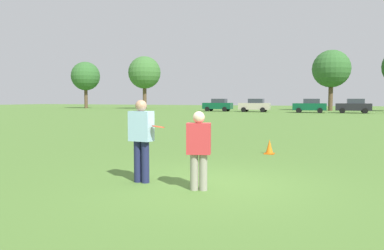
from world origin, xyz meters
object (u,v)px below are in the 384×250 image
player_defender (199,146)px  parked_car_mid_right (354,106)px  parked_car_near_left (218,105)px  parked_car_mid_left (255,105)px  player_thrower (141,136)px  parked_car_center (310,106)px  traffic_cone (269,147)px  frisbee (158,127)px

player_defender → parked_car_mid_right: parked_car_mid_right is taller
parked_car_near_left → parked_car_mid_left: (5.61, -0.89, 0.00)m
parked_car_mid_left → parked_car_mid_right: 12.60m
player_thrower → parked_car_mid_left: size_ratio=0.42×
parked_car_mid_left → parked_car_mid_right: bearing=1.5°
parked_car_mid_left → player_defender: bearing=-79.3°
parked_car_mid_left → parked_car_center: same height
parked_car_mid_right → player_defender: bearing=-95.4°
player_defender → traffic_cone: player_defender is taller
parked_car_mid_left → parked_car_mid_right: same height
parked_car_center → parked_car_mid_right: same height
parked_car_center → parked_car_mid_right: bearing=7.8°
frisbee → parked_car_mid_right: size_ratio=0.06×
parked_car_mid_left → parked_car_center: (7.35, -0.38, 0.00)m
player_thrower → parked_car_center: (0.40, 43.61, -0.09)m
frisbee → parked_car_center: parked_car_center is taller
parked_car_mid_right → frisbee: bearing=-96.7°
frisbee → traffic_cone: size_ratio=0.57×
player_defender → parked_car_near_left: parked_car_near_left is taller
player_defender → parked_car_mid_right: bearing=84.6°
player_defender → parked_car_near_left: 47.19m
frisbee → parked_car_center: (-0.01, 43.62, -0.30)m
parked_car_near_left → parked_car_mid_left: 5.68m
frisbee → parked_car_mid_right: bearing=83.3°
player_defender → parked_car_mid_right: (4.25, 44.52, 0.05)m
player_thrower → parked_car_mid_right: size_ratio=0.42×
player_thrower → parked_car_center: parked_car_center is taller
parked_car_near_left → frisbee: bearing=-73.9°
frisbee → traffic_cone: bearing=74.5°
frisbee → parked_car_mid_left: 44.61m
parked_car_near_left → player_thrower: bearing=-74.4°
parked_car_near_left → traffic_cone: bearing=-70.0°
player_defender → frisbee: (-0.99, 0.19, 0.35)m
parked_car_mid_left → parked_car_mid_right: size_ratio=1.00×
player_defender → frisbee: bearing=169.1°
parked_car_mid_left → parked_car_center: bearing=-3.0°
player_thrower → parked_car_mid_left: parked_car_mid_left is taller
parked_car_mid_left → player_thrower: bearing=-81.0°
player_thrower → frisbee: (0.41, -0.00, 0.22)m
parked_car_center → parked_car_mid_right: size_ratio=1.00×
player_thrower → traffic_cone: (1.85, 5.21, -0.78)m
player_defender → parked_car_center: (-1.00, 43.81, 0.05)m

